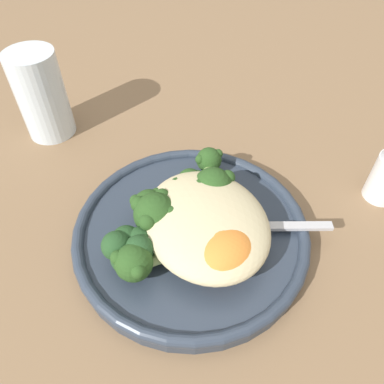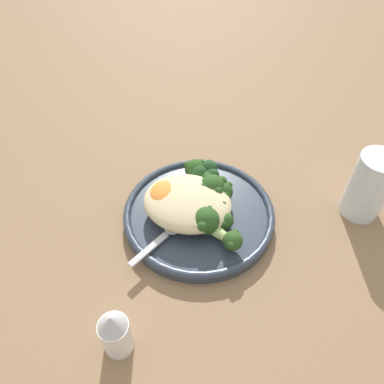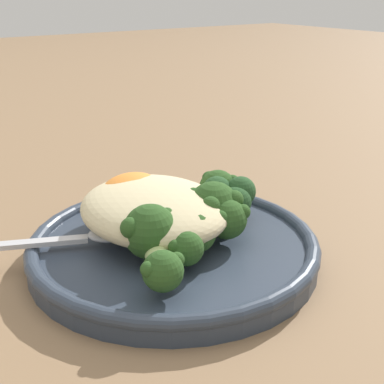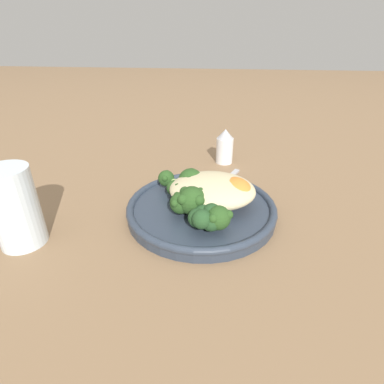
{
  "view_description": "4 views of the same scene",
  "coord_description": "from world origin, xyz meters",
  "px_view_note": "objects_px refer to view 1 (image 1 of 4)",
  "views": [
    {
      "loc": [
        -0.21,
        0.11,
        0.32
      ],
      "look_at": [
        0.01,
        0.01,
        0.05
      ],
      "focal_mm": 35.0,
      "sensor_mm": 36.0,
      "label": 1
    },
    {
      "loc": [
        0.11,
        -0.34,
        0.46
      ],
      "look_at": [
        -0.01,
        0.03,
        0.05
      ],
      "focal_mm": 35.0,
      "sensor_mm": 36.0,
      "label": 2
    },
    {
      "loc": [
        0.33,
        -0.19,
        0.21
      ],
      "look_at": [
        0.01,
        0.03,
        0.06
      ],
      "focal_mm": 50.0,
      "sensor_mm": 36.0,
      "label": 3
    },
    {
      "loc": [
        -0.03,
        0.42,
        0.26
      ],
      "look_at": [
        0.02,
        0.01,
        0.03
      ],
      "focal_mm": 28.0,
      "sensor_mm": 36.0,
      "label": 4
    }
  ],
  "objects_px": {
    "broccoli_stalk_3": "(185,200)",
    "broccoli_stalk_5": "(162,216)",
    "water_glass": "(41,95)",
    "broccoli_stalk_2": "(197,199)",
    "plate": "(191,232)",
    "broccoli_stalk_7": "(148,258)",
    "sweet_potato_chunk_1": "(224,252)",
    "sweet_potato_chunk_0": "(224,247)",
    "broccoli_stalk_0": "(213,195)",
    "kale_tuft": "(129,247)",
    "broccoli_stalk_6": "(177,237)",
    "quinoa_mound": "(206,223)",
    "broccoli_stalk_4": "(161,211)",
    "spoon": "(254,225)",
    "sweet_potato_chunk_2": "(222,248)",
    "broccoli_stalk_1": "(210,183)"
  },
  "relations": [
    {
      "from": "broccoli_stalk_6",
      "to": "spoon",
      "type": "height_order",
      "value": "broccoli_stalk_6"
    },
    {
      "from": "plate",
      "to": "broccoli_stalk_5",
      "type": "xyz_separation_m",
      "value": [
        0.01,
        0.03,
        0.03
      ]
    },
    {
      "from": "broccoli_stalk_6",
      "to": "broccoli_stalk_0",
      "type": "bearing_deg",
      "value": -140.01
    },
    {
      "from": "broccoli_stalk_6",
      "to": "sweet_potato_chunk_1",
      "type": "xyz_separation_m",
      "value": [
        -0.04,
        -0.03,
        0.01
      ]
    },
    {
      "from": "broccoli_stalk_4",
      "to": "water_glass",
      "type": "height_order",
      "value": "water_glass"
    },
    {
      "from": "broccoli_stalk_4",
      "to": "broccoli_stalk_5",
      "type": "height_order",
      "value": "broccoli_stalk_5"
    },
    {
      "from": "quinoa_mound",
      "to": "water_glass",
      "type": "height_order",
      "value": "water_glass"
    },
    {
      "from": "broccoli_stalk_5",
      "to": "broccoli_stalk_6",
      "type": "height_order",
      "value": "broccoli_stalk_5"
    },
    {
      "from": "sweet_potato_chunk_0",
      "to": "sweet_potato_chunk_2",
      "type": "xyz_separation_m",
      "value": [
        -0.0,
        0.0,
        0.0
      ]
    },
    {
      "from": "sweet_potato_chunk_0",
      "to": "broccoli_stalk_0",
      "type": "bearing_deg",
      "value": -17.01
    },
    {
      "from": "sweet_potato_chunk_1",
      "to": "water_glass",
      "type": "relative_size",
      "value": 0.57
    },
    {
      "from": "sweet_potato_chunk_0",
      "to": "broccoli_stalk_3",
      "type": "bearing_deg",
      "value": 6.74
    },
    {
      "from": "broccoli_stalk_1",
      "to": "sweet_potato_chunk_2",
      "type": "xyz_separation_m",
      "value": [
        -0.08,
        0.03,
        0.01
      ]
    },
    {
      "from": "quinoa_mound",
      "to": "broccoli_stalk_3",
      "type": "distance_m",
      "value": 0.04
    },
    {
      "from": "broccoli_stalk_7",
      "to": "sweet_potato_chunk_0",
      "type": "bearing_deg",
      "value": 158.23
    },
    {
      "from": "broccoli_stalk_0",
      "to": "kale_tuft",
      "type": "distance_m",
      "value": 0.1
    },
    {
      "from": "quinoa_mound",
      "to": "sweet_potato_chunk_0",
      "type": "height_order",
      "value": "quinoa_mound"
    },
    {
      "from": "quinoa_mound",
      "to": "broccoli_stalk_3",
      "type": "height_order",
      "value": "quinoa_mound"
    },
    {
      "from": "broccoli_stalk_5",
      "to": "sweet_potato_chunk_1",
      "type": "xyz_separation_m",
      "value": [
        -0.06,
        -0.04,
        -0.0
      ]
    },
    {
      "from": "broccoli_stalk_6",
      "to": "sweet_potato_chunk_0",
      "type": "relative_size",
      "value": 1.38
    },
    {
      "from": "plate",
      "to": "sweet_potato_chunk_1",
      "type": "distance_m",
      "value": 0.06
    },
    {
      "from": "broccoli_stalk_3",
      "to": "broccoli_stalk_5",
      "type": "distance_m",
      "value": 0.03
    },
    {
      "from": "quinoa_mound",
      "to": "broccoli_stalk_2",
      "type": "relative_size",
      "value": 1.31
    },
    {
      "from": "plate",
      "to": "spoon",
      "type": "relative_size",
      "value": 2.22
    },
    {
      "from": "sweet_potato_chunk_2",
      "to": "broccoli_stalk_2",
      "type": "bearing_deg",
      "value": -5.51
    },
    {
      "from": "water_glass",
      "to": "broccoli_stalk_7",
      "type": "bearing_deg",
      "value": -170.66
    },
    {
      "from": "broccoli_stalk_7",
      "to": "water_glass",
      "type": "bearing_deg",
      "value": -86.07
    },
    {
      "from": "water_glass",
      "to": "broccoli_stalk_2",
      "type": "bearing_deg",
      "value": -152.66
    },
    {
      "from": "broccoli_stalk_3",
      "to": "water_glass",
      "type": "relative_size",
      "value": 0.79
    },
    {
      "from": "quinoa_mound",
      "to": "water_glass",
      "type": "relative_size",
      "value": 1.21
    },
    {
      "from": "broccoli_stalk_2",
      "to": "broccoli_stalk_1",
      "type": "bearing_deg",
      "value": -49.0
    },
    {
      "from": "broccoli_stalk_7",
      "to": "sweet_potato_chunk_0",
      "type": "distance_m",
      "value": 0.07
    },
    {
      "from": "plate",
      "to": "broccoli_stalk_7",
      "type": "distance_m",
      "value": 0.06
    },
    {
      "from": "sweet_potato_chunk_1",
      "to": "broccoli_stalk_7",
      "type": "bearing_deg",
      "value": 67.8
    },
    {
      "from": "broccoli_stalk_4",
      "to": "spoon",
      "type": "height_order",
      "value": "broccoli_stalk_4"
    },
    {
      "from": "broccoli_stalk_0",
      "to": "sweet_potato_chunk_2",
      "type": "bearing_deg",
      "value": -170.49
    },
    {
      "from": "broccoli_stalk_6",
      "to": "spoon",
      "type": "bearing_deg",
      "value": -178.68
    },
    {
      "from": "sweet_potato_chunk_0",
      "to": "water_glass",
      "type": "xyz_separation_m",
      "value": [
        0.28,
        0.11,
        0.02
      ]
    },
    {
      "from": "broccoli_stalk_5",
      "to": "water_glass",
      "type": "bearing_deg",
      "value": -35.95
    },
    {
      "from": "broccoli_stalk_5",
      "to": "broccoli_stalk_6",
      "type": "xyz_separation_m",
      "value": [
        -0.02,
        -0.01,
        -0.01
      ]
    },
    {
      "from": "plate",
      "to": "broccoli_stalk_3",
      "type": "xyz_separation_m",
      "value": [
        0.02,
        -0.0,
        0.02
      ]
    },
    {
      "from": "quinoa_mound",
      "to": "sweet_potato_chunk_1",
      "type": "xyz_separation_m",
      "value": [
        -0.04,
        -0.0,
        -0.0
      ]
    },
    {
      "from": "broccoli_stalk_2",
      "to": "kale_tuft",
      "type": "relative_size",
      "value": 2.13
    },
    {
      "from": "broccoli_stalk_2",
      "to": "broccoli_stalk_7",
      "type": "bearing_deg",
      "value": 130.35
    },
    {
      "from": "broccoli_stalk_4",
      "to": "spoon",
      "type": "relative_size",
      "value": 0.79
    },
    {
      "from": "broccoli_stalk_6",
      "to": "broccoli_stalk_5",
      "type": "bearing_deg",
      "value": -64.77
    },
    {
      "from": "broccoli_stalk_4",
      "to": "sweet_potato_chunk_2",
      "type": "bearing_deg",
      "value": 164.78
    },
    {
      "from": "broccoli_stalk_5",
      "to": "sweet_potato_chunk_2",
      "type": "height_order",
      "value": "broccoli_stalk_5"
    },
    {
      "from": "broccoli_stalk_0",
      "to": "broccoli_stalk_2",
      "type": "relative_size",
      "value": 0.86
    },
    {
      "from": "broccoli_stalk_0",
      "to": "sweet_potato_chunk_0",
      "type": "distance_m",
      "value": 0.06
    }
  ]
}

